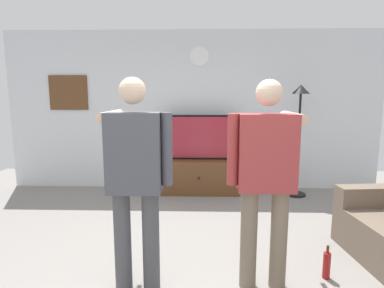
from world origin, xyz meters
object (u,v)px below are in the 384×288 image
at_px(framed_picture, 69,93).
at_px(person_standing_nearer_lamp, 135,173).
at_px(floor_lamp, 299,117).
at_px(person_standing_nearer_couch, 266,172).
at_px(wall_clock, 199,56).
at_px(television, 199,137).
at_px(beverage_bottle, 327,265).
at_px(tv_stand, 199,176).

relative_size(framed_picture, person_standing_nearer_lamp, 0.37).
relative_size(floor_lamp, person_standing_nearer_couch, 1.02).
relative_size(wall_clock, person_standing_nearer_lamp, 0.18).
xyz_separation_m(television, person_standing_nearer_couch, (0.57, -2.62, 0.07)).
relative_size(television, person_standing_nearer_lamp, 0.69).
distance_m(television, person_standing_nearer_couch, 2.68).
relative_size(wall_clock, framed_picture, 0.48).
distance_m(floor_lamp, person_standing_nearer_couch, 2.70).
xyz_separation_m(framed_picture, person_standing_nearer_lamp, (1.75, -2.94, -0.66)).
distance_m(person_standing_nearer_couch, beverage_bottle, 1.07).
bearing_deg(wall_clock, person_standing_nearer_couch, -78.83).
relative_size(person_standing_nearer_lamp, person_standing_nearer_couch, 1.01).
bearing_deg(framed_picture, television, -6.32).
distance_m(wall_clock, floor_lamp, 1.91).
distance_m(framed_picture, person_standing_nearer_couch, 4.07).
relative_size(framed_picture, floor_lamp, 0.37).
bearing_deg(wall_clock, person_standing_nearer_lamp, -99.57).
xyz_separation_m(wall_clock, person_standing_nearer_lamp, (-0.49, -2.94, -1.26)).
bearing_deg(wall_clock, television, -90.00).
relative_size(person_standing_nearer_couch, beverage_bottle, 5.68).
distance_m(wall_clock, person_standing_nearer_couch, 3.18).
distance_m(television, wall_clock, 1.35).
relative_size(tv_stand, floor_lamp, 0.75).
bearing_deg(beverage_bottle, tv_stand, 115.43).
bearing_deg(tv_stand, person_standing_nearer_lamp, -100.59).
distance_m(television, floor_lamp, 1.63).
distance_m(floor_lamp, beverage_bottle, 2.66).
bearing_deg(person_standing_nearer_couch, wall_clock, 101.17).
height_order(tv_stand, person_standing_nearer_lamp, person_standing_nearer_lamp).
xyz_separation_m(person_standing_nearer_couch, beverage_bottle, (0.60, 0.13, -0.88)).
distance_m(tv_stand, wall_clock, 2.00).
xyz_separation_m(framed_picture, floor_lamp, (3.84, -0.38, -0.39)).
xyz_separation_m(television, wall_clock, (0.00, 0.24, 1.33)).
bearing_deg(tv_stand, person_standing_nearer_couch, -77.61).
xyz_separation_m(tv_stand, person_standing_nearer_lamp, (-0.49, -2.65, 0.72)).
relative_size(framed_picture, person_standing_nearer_couch, 0.38).
relative_size(tv_stand, wall_clock, 4.25).
distance_m(tv_stand, person_standing_nearer_lamp, 2.79).
bearing_deg(floor_lamp, tv_stand, 176.86).
relative_size(television, framed_picture, 1.84).
xyz_separation_m(wall_clock, floor_lamp, (1.59, -0.38, -0.99)).
bearing_deg(person_standing_nearer_lamp, person_standing_nearer_couch, 3.80).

